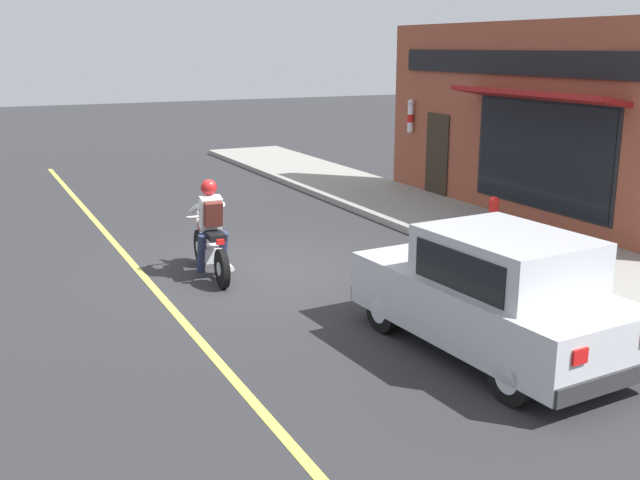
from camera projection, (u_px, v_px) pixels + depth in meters
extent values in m
plane|color=#2B2B2D|center=(256.00, 270.00, 12.67)|extent=(80.00, 80.00, 0.00)
cube|color=gray|center=(409.00, 207.00, 17.38)|extent=(2.60, 22.00, 0.14)
cube|color=#D1C64C|center=(113.00, 242.00, 14.51)|extent=(0.12, 19.80, 0.01)
cube|color=brown|center=(516.00, 122.00, 16.04)|extent=(0.50, 9.00, 4.20)
cube|color=black|center=(541.00, 155.00, 15.08)|extent=(0.04, 3.78, 2.10)
cube|color=black|center=(541.00, 155.00, 15.09)|extent=(0.02, 3.96, 2.20)
cube|color=#2D2319|center=(437.00, 157.00, 18.34)|extent=(0.04, 0.90, 2.10)
cube|color=maroon|center=(532.00, 95.00, 14.64)|extent=(0.81, 4.32, 0.24)
cube|color=black|center=(509.00, 63.00, 15.61)|extent=(0.06, 7.65, 0.50)
cylinder|color=white|center=(410.00, 118.00, 19.07)|extent=(0.14, 0.14, 0.70)
cylinder|color=red|center=(410.00, 118.00, 19.07)|extent=(0.15, 0.15, 0.20)
sphere|color=silver|center=(411.00, 102.00, 18.97)|extent=(0.16, 0.16, 0.16)
cylinder|color=black|center=(201.00, 247.00, 12.94)|extent=(0.14, 0.63, 0.62)
cylinder|color=silver|center=(201.00, 247.00, 12.94)|extent=(0.13, 0.22, 0.22)
cylinder|color=black|center=(222.00, 269.00, 11.69)|extent=(0.14, 0.63, 0.62)
cylinder|color=silver|center=(222.00, 269.00, 11.69)|extent=(0.13, 0.22, 0.22)
cube|color=silver|center=(211.00, 253.00, 12.25)|extent=(0.30, 0.42, 0.24)
ellipsoid|color=#B21919|center=(207.00, 226.00, 12.37)|extent=(0.33, 0.54, 0.24)
cube|color=black|center=(214.00, 235.00, 11.95)|extent=(0.29, 0.58, 0.10)
cylinder|color=silver|center=(201.00, 231.00, 12.77)|extent=(0.09, 0.33, 0.68)
cylinder|color=silver|center=(202.00, 216.00, 12.59)|extent=(0.56, 0.07, 0.04)
sphere|color=silver|center=(200.00, 221.00, 12.78)|extent=(0.16, 0.16, 0.16)
cylinder|color=silver|center=(228.00, 265.00, 11.98)|extent=(0.11, 0.55, 0.08)
cube|color=red|center=(220.00, 242.00, 11.63)|extent=(0.12, 0.07, 0.08)
cylinder|color=#282D4C|center=(202.00, 253.00, 12.11)|extent=(0.16, 0.36, 0.71)
cylinder|color=#282D4C|center=(223.00, 251.00, 12.24)|extent=(0.16, 0.36, 0.71)
cube|color=silver|center=(211.00, 213.00, 12.03)|extent=(0.36, 0.35, 0.57)
cylinder|color=silver|center=(195.00, 209.00, 12.16)|extent=(0.12, 0.52, 0.26)
cylinder|color=silver|center=(219.00, 207.00, 12.31)|extent=(0.12, 0.52, 0.26)
sphere|color=#A51919|center=(209.00, 187.00, 11.98)|extent=(0.26, 0.26, 0.26)
cube|color=#4C1E19|center=(213.00, 214.00, 11.88)|extent=(0.29, 0.26, 0.42)
cylinder|color=black|center=(384.00, 310.00, 9.89)|extent=(0.22, 0.61, 0.60)
cylinder|color=silver|center=(384.00, 310.00, 9.89)|extent=(0.22, 0.34, 0.33)
cylinder|color=black|center=(468.00, 293.00, 10.58)|extent=(0.22, 0.61, 0.60)
cylinder|color=silver|center=(468.00, 293.00, 10.58)|extent=(0.22, 0.34, 0.33)
cylinder|color=black|center=(513.00, 377.00, 7.87)|extent=(0.22, 0.61, 0.60)
cylinder|color=silver|center=(513.00, 377.00, 7.87)|extent=(0.22, 0.34, 0.33)
cylinder|color=black|center=(606.00, 351.00, 8.56)|extent=(0.22, 0.61, 0.60)
cylinder|color=silver|center=(606.00, 351.00, 8.56)|extent=(0.22, 0.34, 0.33)
cube|color=#B7BABF|center=(488.00, 306.00, 9.15)|extent=(1.87, 3.79, 0.70)
cube|color=#B7BABF|center=(506.00, 261.00, 8.78)|extent=(1.55, 1.99, 0.66)
cube|color=black|center=(458.00, 248.00, 9.52)|extent=(1.34, 0.43, 0.51)
cube|color=black|center=(458.00, 271.00, 8.44)|extent=(0.12, 1.52, 0.46)
cube|color=black|center=(550.00, 254.00, 9.13)|extent=(0.12, 1.52, 0.46)
cube|color=silver|center=(370.00, 265.00, 10.44)|extent=(0.24, 0.05, 0.14)
cube|color=red|center=(580.00, 356.00, 7.31)|extent=(0.20, 0.05, 0.16)
cube|color=silver|center=(428.00, 255.00, 10.93)|extent=(0.24, 0.05, 0.14)
cube|color=#28282B|center=(401.00, 285.00, 10.75)|extent=(1.61, 0.22, 0.20)
cube|color=#28282B|center=(609.00, 381.00, 7.67)|extent=(1.61, 0.22, 0.20)
cube|color=black|center=(567.00, 272.00, 12.05)|extent=(0.36, 0.36, 0.04)
cone|color=orange|center=(568.00, 254.00, 11.98)|extent=(0.28, 0.28, 0.56)
cylinder|color=white|center=(568.00, 252.00, 11.97)|extent=(0.20, 0.20, 0.08)
cylinder|color=red|center=(492.00, 239.00, 13.88)|extent=(0.24, 0.24, 0.16)
cylinder|color=red|center=(493.00, 219.00, 13.78)|extent=(0.18, 0.18, 0.58)
sphere|color=red|center=(494.00, 202.00, 13.70)|extent=(0.20, 0.20, 0.20)
cylinder|color=red|center=(488.00, 217.00, 13.72)|extent=(0.10, 0.08, 0.08)
cylinder|color=red|center=(499.00, 216.00, 13.83)|extent=(0.10, 0.08, 0.08)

